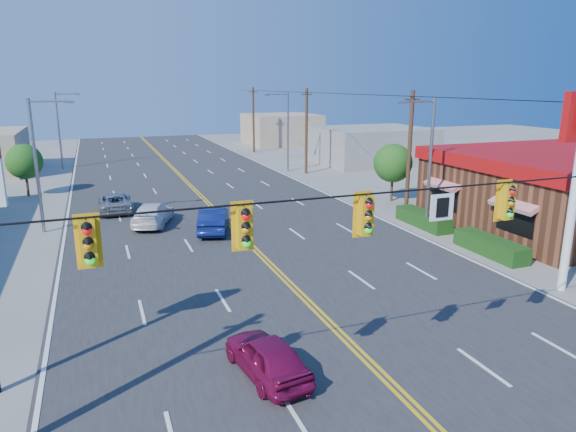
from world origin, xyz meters
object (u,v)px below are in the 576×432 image
object	(u,v)px
signal_span	(400,231)
kfc	(566,189)
car_white	(153,215)
car_blue	(214,220)
car_silver	(115,203)
car_magenta	(267,358)

from	to	relation	value
signal_span	kfc	world-z (taller)	signal_span
kfc	car_white	bearing A→B (deg)	159.40
car_blue	car_silver	size ratio (longest dim) A/B	0.97
car_magenta	car_silver	size ratio (longest dim) A/B	0.79
car_magenta	car_blue	distance (m)	16.39
kfc	car_white	world-z (taller)	kfc
kfc	car_blue	world-z (taller)	kfc
car_white	car_silver	distance (m)	5.01
signal_span	car_white	world-z (taller)	signal_span
signal_span	car_silver	distance (m)	26.91
car_blue	car_silver	xyz separation A→B (m)	(-5.35, 7.50, -0.10)
kfc	car_magenta	xyz separation A→B (m)	(-23.21, -10.00, -1.74)
car_white	car_blue	bearing A→B (deg)	157.63
signal_span	car_white	bearing A→B (deg)	101.87
signal_span	car_blue	xyz separation A→B (m)	(-1.17, 18.26, -4.13)
signal_span	car_magenta	size ratio (longest dim) A/B	6.45
car_blue	car_silver	world-z (taller)	car_blue
signal_span	car_silver	bearing A→B (deg)	104.20
kfc	signal_span	bearing A→B (deg)	-149.06
signal_span	car_blue	bearing A→B (deg)	93.68
car_white	car_silver	bearing A→B (deg)	-46.18
car_silver	car_magenta	bearing A→B (deg)	97.75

